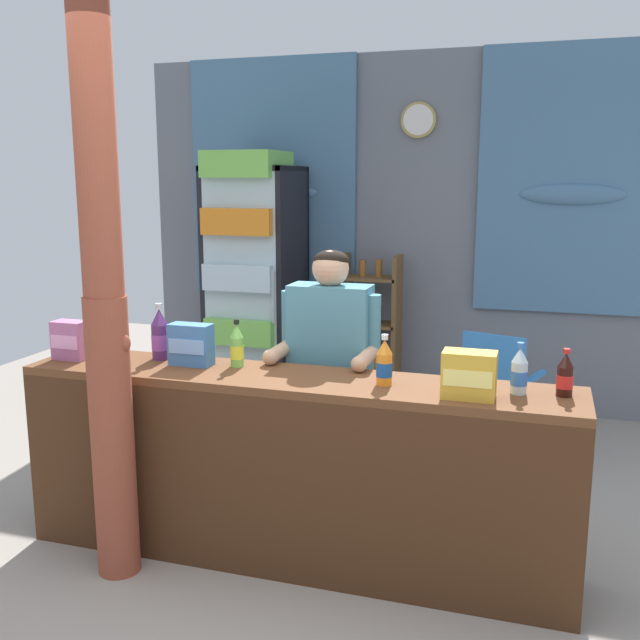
# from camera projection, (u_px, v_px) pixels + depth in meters

# --- Properties ---
(ground_plane) EXTENTS (8.29, 8.29, 0.00)m
(ground_plane) POSITION_uv_depth(u_px,v_px,m) (353.00, 494.00, 4.29)
(ground_plane) COLOR gray
(back_wall_curtained) EXTENTS (4.62, 0.22, 2.82)m
(back_wall_curtained) POSITION_uv_depth(u_px,v_px,m) (416.00, 226.00, 5.84)
(back_wall_curtained) COLOR slate
(back_wall_curtained) RESTS_ON ground
(stall_counter) EXTENTS (2.66, 0.46, 0.93)m
(stall_counter) POSITION_uv_depth(u_px,v_px,m) (285.00, 458.00, 3.37)
(stall_counter) COLOR brown
(stall_counter) RESTS_ON ground
(timber_post) EXTENTS (0.22, 0.20, 2.65)m
(timber_post) POSITION_uv_depth(u_px,v_px,m) (105.00, 309.00, 3.21)
(timber_post) COLOR brown
(timber_post) RESTS_ON ground
(drink_fridge) EXTENTS (0.68, 0.75, 2.05)m
(drink_fridge) POSITION_uv_depth(u_px,v_px,m) (254.00, 271.00, 5.75)
(drink_fridge) COLOR black
(drink_fridge) RESTS_ON ground
(bottle_shelf_rack) EXTENTS (0.48, 0.28, 1.25)m
(bottle_shelf_rack) POSITION_uv_depth(u_px,v_px,m) (370.00, 328.00, 5.83)
(bottle_shelf_rack) COLOR brown
(bottle_shelf_rack) RESTS_ON ground
(plastic_lawn_chair) EXTENTS (0.56, 0.56, 0.86)m
(plastic_lawn_chair) POSITION_uv_depth(u_px,v_px,m) (499.00, 386.00, 4.78)
(plastic_lawn_chair) COLOR #3884D6
(plastic_lawn_chair) RESTS_ON ground
(shopkeeper) EXTENTS (0.54, 0.42, 1.48)m
(shopkeeper) POSITION_uv_depth(u_px,v_px,m) (330.00, 354.00, 3.78)
(shopkeeper) COLOR #28282D
(shopkeeper) RESTS_ON ground
(soda_bottle_grape_soda) EXTENTS (0.09, 0.09, 0.29)m
(soda_bottle_grape_soda) POSITION_uv_depth(u_px,v_px,m) (160.00, 336.00, 3.69)
(soda_bottle_grape_soda) COLOR #56286B
(soda_bottle_grape_soda) RESTS_ON stall_counter
(soda_bottle_cola) EXTENTS (0.07, 0.07, 0.21)m
(soda_bottle_cola) POSITION_uv_depth(u_px,v_px,m) (565.00, 376.00, 3.07)
(soda_bottle_cola) COLOR black
(soda_bottle_cola) RESTS_ON stall_counter
(soda_bottle_water) EXTENTS (0.07, 0.07, 0.23)m
(soda_bottle_water) POSITION_uv_depth(u_px,v_px,m) (519.00, 372.00, 3.10)
(soda_bottle_water) COLOR silver
(soda_bottle_water) RESTS_ON stall_counter
(soda_bottle_lime_soda) EXTENTS (0.07, 0.07, 0.24)m
(soda_bottle_lime_soda) POSITION_uv_depth(u_px,v_px,m) (237.00, 347.00, 3.55)
(soda_bottle_lime_soda) COLOR #75C64C
(soda_bottle_lime_soda) RESTS_ON stall_counter
(soda_bottle_orange_soda) EXTENTS (0.07, 0.07, 0.23)m
(soda_bottle_orange_soda) POSITION_uv_depth(u_px,v_px,m) (384.00, 364.00, 3.23)
(soda_bottle_orange_soda) COLOR orange
(soda_bottle_orange_soda) RESTS_ON stall_counter
(snack_box_choco_powder) EXTENTS (0.22, 0.13, 0.20)m
(snack_box_choco_powder) POSITION_uv_depth(u_px,v_px,m) (469.00, 375.00, 3.04)
(snack_box_choco_powder) COLOR gold
(snack_box_choco_powder) RESTS_ON stall_counter
(snack_box_biscuit) EXTENTS (0.21, 0.10, 0.21)m
(snack_box_biscuit) POSITION_uv_depth(u_px,v_px,m) (191.00, 345.00, 3.58)
(snack_box_biscuit) COLOR #3D75B7
(snack_box_biscuit) RESTS_ON stall_counter
(snack_box_wafer) EXTENTS (0.17, 0.11, 0.20)m
(snack_box_wafer) POSITION_uv_depth(u_px,v_px,m) (71.00, 340.00, 3.70)
(snack_box_wafer) COLOR #B76699
(snack_box_wafer) RESTS_ON stall_counter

